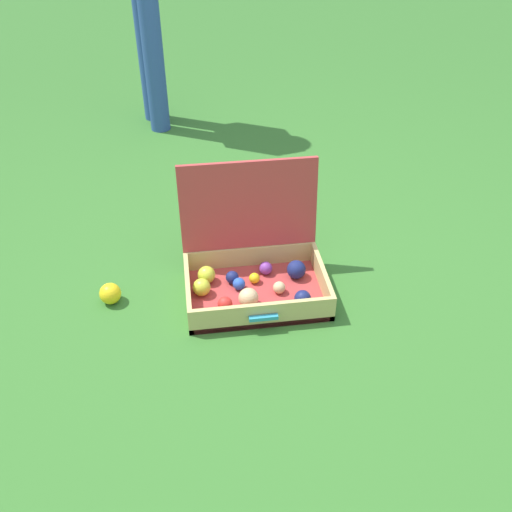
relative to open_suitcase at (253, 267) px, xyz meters
name	(u,v)px	position (x,y,z in m)	size (l,w,h in m)	color
ground_plane	(268,305)	(0.04, -0.12, -0.11)	(16.00, 16.00, 0.00)	#336B28
open_suitcase	(253,267)	(0.00, 0.00, 0.00)	(0.56, 0.45, 0.49)	#B23838
stray_ball_on_grass	(110,294)	(-0.58, -0.01, -0.06)	(0.09, 0.09, 0.09)	yellow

